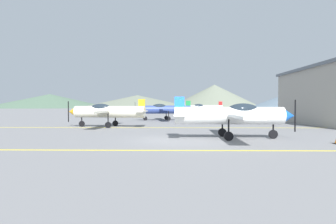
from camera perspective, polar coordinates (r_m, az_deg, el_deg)
ground_plane at (r=15.66m, az=1.32°, el=-5.85°), size 400.00×400.00×0.00m
apron_line_near at (r=12.19m, az=1.40°, el=-7.97°), size 80.00×0.16×0.01m
apron_line_far at (r=23.84m, az=1.23°, el=-3.27°), size 80.00×0.16×0.01m
airplane_near at (r=16.66m, az=13.40°, el=-0.61°), size 7.16×8.26×2.49m
airplane_mid at (r=25.18m, az=-12.60°, el=0.13°), size 7.24×8.31×2.49m
airplane_far at (r=34.80m, az=-0.89°, el=0.57°), size 7.26×8.31×2.49m
airplane_back at (r=45.18m, az=7.05°, el=0.80°), size 7.27×8.30×2.49m
hill_left at (r=177.66m, az=-23.31°, el=2.14°), size 70.22×70.22×8.09m
hill_centerleft at (r=152.80m, az=-6.38°, el=2.18°), size 65.36×65.36×7.07m
hill_centerright at (r=164.57m, az=9.61°, el=3.26°), size 54.57×54.57×13.61m
hill_right at (r=163.50m, az=27.50°, el=2.89°), size 64.61×64.61×12.37m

